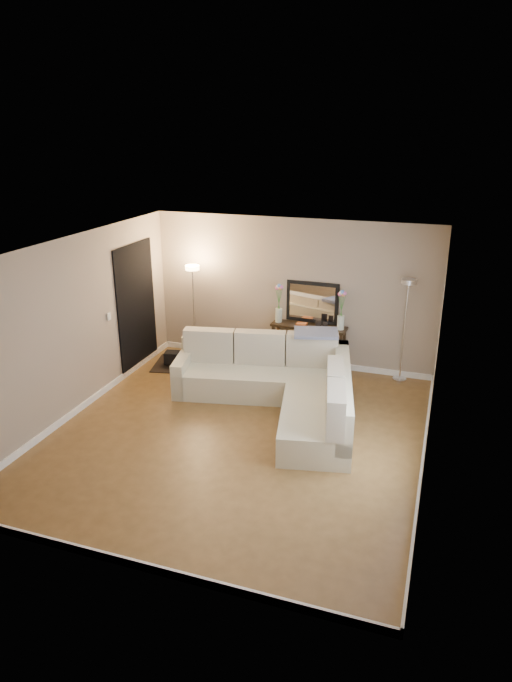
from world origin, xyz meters
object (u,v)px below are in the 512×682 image
(console_table, at_px, (304,344))
(floor_lamp_unlit, at_px, (406,310))
(floor_lamp_lit, at_px, (193,294))
(sectional_sofa, at_px, (282,384))

(console_table, height_order, floor_lamp_unlit, floor_lamp_unlit)
(console_table, xyz_separation_m, floor_lamp_lit, (-1.99, -0.20, 0.78))
(console_table, xyz_separation_m, floor_lamp_unlit, (1.68, 0.01, 0.78))
(console_table, height_order, floor_lamp_lit, floor_lamp_lit)
(sectional_sofa, distance_m, console_table, 1.54)
(console_table, bearing_deg, floor_lamp_unlit, 0.51)
(sectional_sofa, height_order, floor_lamp_lit, floor_lamp_lit)
(console_table, bearing_deg, floor_lamp_lit, -174.31)
(sectional_sofa, xyz_separation_m, floor_lamp_lit, (-2.05, 1.33, 0.88))
(floor_lamp_unlit, bearing_deg, floor_lamp_lit, -176.67)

